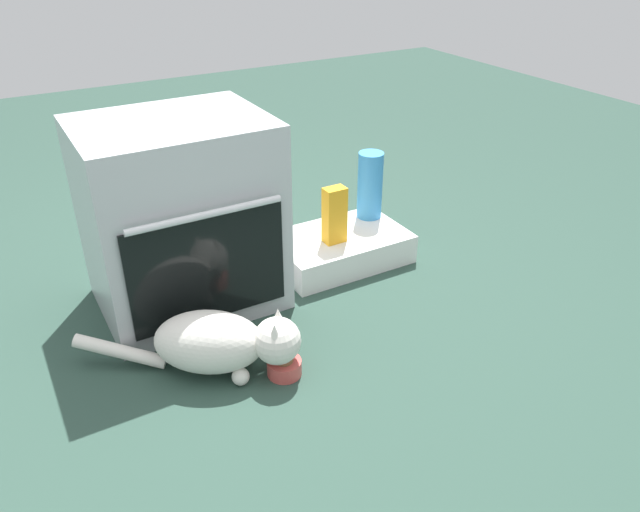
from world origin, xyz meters
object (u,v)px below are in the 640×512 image
food_bowl (284,366)px  water_bottle (370,185)px  cat (221,342)px  pantry_cabinet (340,248)px  juice_carton (335,215)px  oven (181,217)px

food_bowl → water_bottle: size_ratio=0.38×
food_bowl → cat: size_ratio=0.17×
water_bottle → food_bowl: bearing=-139.7°
cat → water_bottle: 1.08m
pantry_cabinet → water_bottle: size_ratio=1.88×
pantry_cabinet → food_bowl: size_ratio=4.93×
food_bowl → cat: (-0.17, 0.11, 0.09)m
cat → water_bottle: size_ratio=2.18×
pantry_cabinet → juice_carton: size_ratio=2.34×
food_bowl → water_bottle: 1.02m
pantry_cabinet → food_bowl: 0.78m
oven → food_bowl: bearing=-78.7°
cat → juice_carton: juice_carton is taller
cat → juice_carton: (0.67, 0.40, 0.13)m
pantry_cabinet → food_bowl: pantry_cabinet is taller
food_bowl → pantry_cabinet: bearing=45.1°
food_bowl → juice_carton: bearing=45.9°
pantry_cabinet → water_bottle: bearing=23.7°
food_bowl → cat: bearing=146.5°
pantry_cabinet → cat: bearing=-148.6°
oven → water_bottle: 0.88m
juice_carton → water_bottle: size_ratio=0.80×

